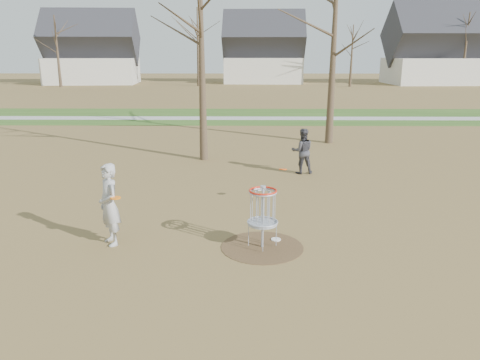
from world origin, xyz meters
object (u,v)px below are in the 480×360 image
player_standing (109,205)px  disc_grounded (276,239)px  player_throwing (302,151)px  disc_golf_basket (263,207)px

player_standing → disc_grounded: 3.76m
disc_grounded → player_throwing: bearing=78.0°
disc_grounded → player_standing: bearing=-176.4°
disc_grounded → disc_golf_basket: disc_golf_basket is taller
player_standing → disc_grounded: bearing=58.1°
player_throwing → disc_golf_basket: bearing=71.7°
player_throwing → disc_grounded: size_ratio=7.13×
player_throwing → disc_golf_basket: player_throwing is taller
player_throwing → disc_golf_basket: (-1.59, -6.39, 0.13)m
player_throwing → disc_grounded: 6.18m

